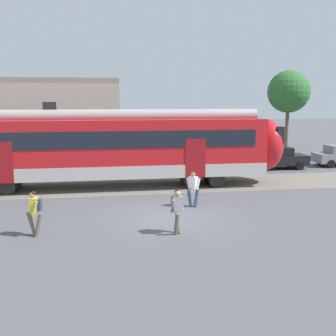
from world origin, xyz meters
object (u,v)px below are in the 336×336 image
object	(u,v)px
pedestrian_white	(194,186)
parked_car_black	(278,158)
pedestrian_yellow	(35,209)
pedestrian_grey	(177,208)

from	to	relation	value
pedestrian_white	parked_car_black	world-z (taller)	pedestrian_white
pedestrian_yellow	parked_car_black	xyz separation A→B (m)	(14.58, 11.90, -0.21)
pedestrian_yellow	pedestrian_grey	distance (m)	5.09
pedestrian_yellow	parked_car_black	world-z (taller)	pedestrian_yellow
pedestrian_yellow	pedestrian_white	bearing A→B (deg)	24.54
parked_car_black	pedestrian_grey	bearing A→B (deg)	-127.42
pedestrian_grey	parked_car_black	distance (m)	15.67
pedestrian_grey	pedestrian_white	world-z (taller)	same
pedestrian_grey	parked_car_black	size ratio (longest dim) A/B	0.42
pedestrian_yellow	pedestrian_grey	world-z (taller)	same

